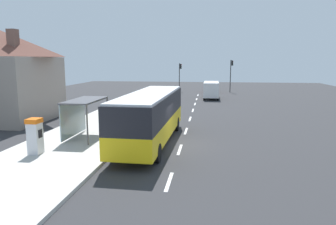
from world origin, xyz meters
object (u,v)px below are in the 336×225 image
object	(u,v)px
ticket_machine	(35,136)
recycling_bin_blue	(123,124)
white_van	(211,89)
traffic_light_near_side	(231,71)
recycling_bin_orange	(125,122)
recycling_bin_red	(130,119)
bus_shelter	(81,108)
bus	(151,115)
recycling_bin_yellow	(128,121)
traffic_light_far_side	(180,73)
sedan_near	(211,88)

from	to	relation	value
ticket_machine	recycling_bin_blue	world-z (taller)	ticket_machine
white_van	traffic_light_near_side	world-z (taller)	traffic_light_near_side
white_van	ticket_machine	bearing A→B (deg)	-108.70
white_van	recycling_bin_orange	xyz separation A→B (m)	(-6.40, -21.42, -0.69)
recycling_bin_red	traffic_light_near_side	size ratio (longest dim) A/B	0.18
recycling_bin_orange	bus_shelter	xyz separation A→B (m)	(-2.21, -2.81, 1.44)
bus	recycling_bin_orange	world-z (taller)	bus
traffic_light_near_side	bus_shelter	xyz separation A→B (m)	(-11.91, -33.87, -1.43)
recycling_bin_yellow	recycling_bin_red	distance (m)	0.70
recycling_bin_yellow	bus_shelter	world-z (taller)	bus_shelter
recycling_bin_blue	traffic_light_far_side	bearing A→B (deg)	88.06
recycling_bin_red	traffic_light_far_side	xyz separation A→B (m)	(1.10, 30.46, 2.52)
bus_shelter	recycling_bin_blue	bearing A→B (deg)	43.60
recycling_bin_orange	sedan_near	bearing A→B (deg)	77.98
recycling_bin_red	bus_shelter	size ratio (longest dim) A/B	0.24
bus	ticket_machine	bearing A→B (deg)	-147.04
traffic_light_near_side	traffic_light_far_side	bearing A→B (deg)	174.68
white_van	recycling_bin_red	world-z (taller)	white_van
traffic_light_near_side	bus_shelter	size ratio (longest dim) A/B	1.33
traffic_light_near_side	ticket_machine	bearing A→B (deg)	-108.74
recycling_bin_orange	bus_shelter	distance (m)	3.85
sedan_near	recycling_bin_yellow	world-z (taller)	sedan_near
traffic_light_far_side	bus_shelter	world-z (taller)	traffic_light_far_side
recycling_bin_red	recycling_bin_yellow	bearing A→B (deg)	-90.00
bus	recycling_bin_yellow	xyz separation A→B (m)	(-2.49, 3.85, -1.19)
white_van	recycling_bin_orange	distance (m)	22.37
traffic_light_near_side	bus_shelter	bearing A→B (deg)	-109.37
recycling_bin_yellow	recycling_bin_red	bearing A→B (deg)	90.00
bus	recycling_bin_yellow	bearing A→B (deg)	122.89
traffic_light_far_side	white_van	bearing A→B (deg)	-63.09
recycling_bin_red	sedan_near	bearing A→B (deg)	77.42
ticket_machine	traffic_light_far_side	world-z (taller)	traffic_light_far_side
recycling_bin_red	bus	bearing A→B (deg)	-61.31
recycling_bin_blue	recycling_bin_orange	bearing A→B (deg)	90.00
bus	white_van	size ratio (longest dim) A/B	2.12
sedan_near	bus_shelter	size ratio (longest dim) A/B	1.11
ticket_machine	recycling_bin_orange	size ratio (longest dim) A/B	2.04
sedan_near	recycling_bin_orange	xyz separation A→B (m)	(-6.50, -30.53, -0.14)
white_van	recycling_bin_blue	size ratio (longest dim) A/B	5.49
white_van	sedan_near	size ratio (longest dim) A/B	1.18
bus	sedan_near	bearing A→B (deg)	83.21
recycling_bin_orange	traffic_light_near_side	world-z (taller)	traffic_light_near_side
recycling_bin_blue	bus_shelter	world-z (taller)	bus_shelter
bus_shelter	sedan_near	bearing A→B (deg)	75.36
recycling_bin_orange	bus	bearing A→B (deg)	-51.67
bus_shelter	recycling_bin_red	bearing A→B (deg)	62.26
recycling_bin_red	traffic_light_far_side	distance (m)	30.59
recycling_bin_blue	recycling_bin_red	xyz separation A→B (m)	(0.00, 2.10, 0.00)
recycling_bin_yellow	traffic_light_near_side	bearing A→B (deg)	72.29
bus	recycling_bin_blue	world-z (taller)	bus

